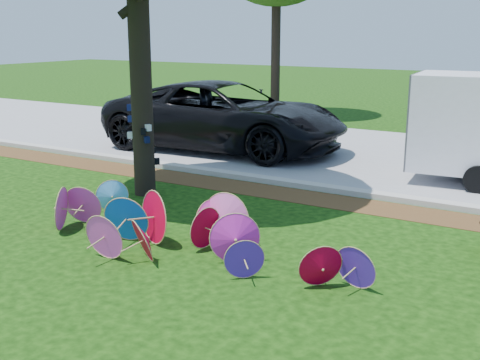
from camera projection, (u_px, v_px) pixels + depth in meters
The scene contains 6 objects.
ground at pixel (143, 262), 8.98m from camera, with size 90.00×90.00×0.00m, color black.
mulch_strip at pixel (280, 193), 12.73m from camera, with size 90.00×1.00×0.01m, color #472D16.
curb at pixel (294, 184), 13.30m from camera, with size 90.00×0.30×0.12m, color #B7B5AD.
street at pixel (359, 154), 16.77m from camera, with size 90.00×8.00×0.01m, color gray.
parasol_pile at pixel (170, 225), 9.52m from camera, with size 5.88×2.21×0.89m.
black_van at pixel (225, 116), 17.12m from camera, with size 3.21×6.97×1.94m, color black.
Camera 1 is at (5.53, -6.49, 3.39)m, focal length 45.00 mm.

